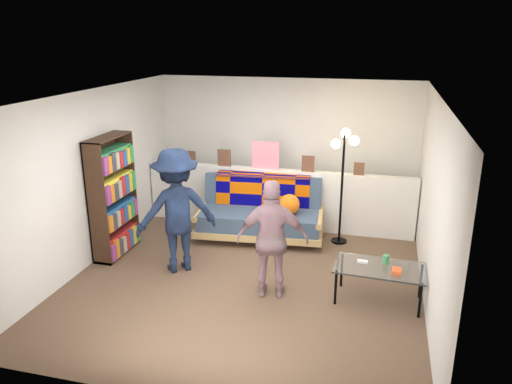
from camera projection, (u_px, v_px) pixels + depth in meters
ground at (249, 274)px, 6.76m from camera, size 5.00×5.00×0.00m
room_shell at (257, 146)px, 6.67m from camera, size 4.60×5.05×2.45m
half_wall_ledge at (277, 198)px, 8.26m from camera, size 4.45×0.15×1.00m
ledge_decor at (264, 158)px, 8.09m from camera, size 2.97×0.02×0.45m
futon_sofa at (261, 213)px, 7.88m from camera, size 2.06×1.12×0.85m
bookshelf at (113, 200)px, 7.18m from camera, size 0.29×0.88×1.75m
coffee_table at (381, 269)px, 5.97m from camera, size 1.11×0.66×0.56m
floor_lamp at (344, 164)px, 7.44m from camera, size 0.41×0.33×1.77m
person_left at (176, 211)px, 6.68m from camera, size 1.26×1.16×1.70m
person_right at (272, 240)px, 6.01m from camera, size 0.92×0.50×1.49m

